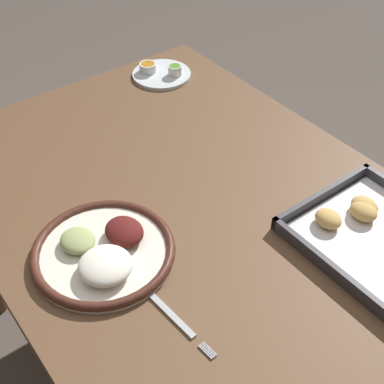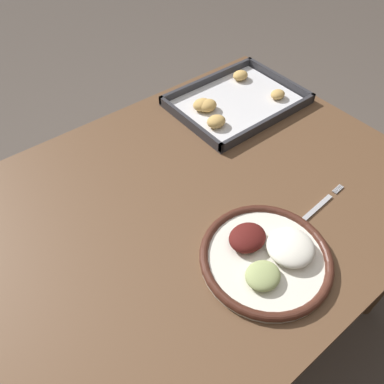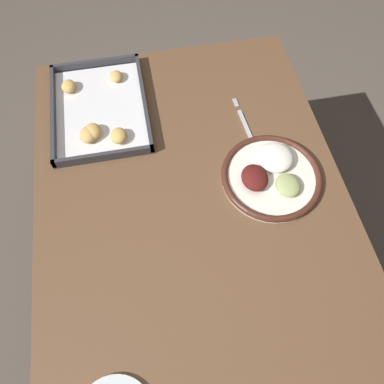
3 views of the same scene
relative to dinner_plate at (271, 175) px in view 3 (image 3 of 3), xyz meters
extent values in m
plane|color=#564C44|center=(-0.03, 0.24, -0.72)|extent=(8.00, 8.00, 0.00)
cube|color=brown|center=(-0.03, 0.24, -0.03)|extent=(1.25, 0.89, 0.03)
cylinder|color=brown|center=(0.54, -0.16, -0.38)|extent=(0.06, 0.06, 0.68)
cylinder|color=brown|center=(0.54, 0.64, -0.38)|extent=(0.06, 0.06, 0.68)
cylinder|color=white|center=(0.00, 0.00, -0.01)|extent=(0.29, 0.29, 0.01)
torus|color=#472319|center=(0.00, 0.00, 0.00)|extent=(0.30, 0.30, 0.02)
ellipsoid|color=white|center=(0.05, -0.02, 0.02)|extent=(0.11, 0.11, 0.04)
ellipsoid|color=#511614|center=(-0.01, 0.06, 0.02)|extent=(0.09, 0.08, 0.04)
ellipsoid|color=#9EAD6B|center=(-0.05, -0.03, 0.01)|extent=(0.08, 0.07, 0.03)
cube|color=#B2B2B7|center=(0.18, 0.02, -0.01)|extent=(0.17, 0.02, 0.00)
cylinder|color=#B2B2B7|center=(0.30, 0.03, -0.01)|extent=(0.04, 0.01, 0.00)
cylinder|color=#B2B2B7|center=(0.30, 0.03, -0.01)|extent=(0.04, 0.01, 0.00)
cylinder|color=#B2B2B7|center=(0.30, 0.03, -0.01)|extent=(0.04, 0.01, 0.00)
cylinder|color=#B2B2B7|center=(0.30, 0.04, -0.01)|extent=(0.04, 0.01, 0.00)
cube|color=#333338|center=(0.35, 0.48, -0.01)|extent=(0.41, 0.31, 0.01)
cube|color=silver|center=(0.35, 0.48, -0.01)|extent=(0.38, 0.28, 0.00)
cube|color=#333338|center=(0.35, 0.33, 0.00)|extent=(0.41, 0.01, 0.03)
cube|color=#333338|center=(0.35, 0.62, 0.00)|extent=(0.41, 0.01, 0.03)
cube|color=#333338|center=(0.15, 0.48, 0.00)|extent=(0.01, 0.31, 0.03)
cube|color=#333338|center=(0.55, 0.48, 0.00)|extent=(0.01, 0.31, 0.03)
ellipsoid|color=tan|center=(0.24, 0.52, 0.01)|extent=(0.06, 0.05, 0.03)
ellipsoid|color=tan|center=(0.45, 0.57, 0.01)|extent=(0.06, 0.05, 0.03)
ellipsoid|color=tan|center=(0.47, 0.41, 0.01)|extent=(0.05, 0.04, 0.03)
ellipsoid|color=tan|center=(0.22, 0.42, 0.01)|extent=(0.06, 0.05, 0.03)
ellipsoid|color=tan|center=(0.25, 0.50, 0.01)|extent=(0.06, 0.05, 0.03)
camera|label=1|loc=(0.68, -0.29, 0.81)|focal=50.00mm
camera|label=2|loc=(-0.41, -0.25, 0.71)|focal=35.00mm
camera|label=3|loc=(-0.51, 0.33, 0.93)|focal=35.00mm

